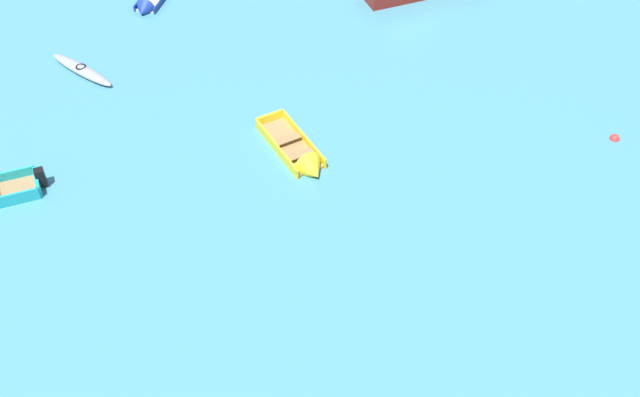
# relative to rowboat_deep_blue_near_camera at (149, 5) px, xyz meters

# --- Properties ---
(rowboat_deep_blue_near_camera) EXTENTS (1.80, 3.04, 0.89)m
(rowboat_deep_blue_near_camera) POSITION_rel_rowboat_deep_blue_near_camera_xyz_m (0.00, 0.00, 0.00)
(rowboat_deep_blue_near_camera) COLOR beige
(rowboat_deep_blue_near_camera) RESTS_ON ground_plane
(rowboat_yellow_cluster_inner) EXTENTS (2.50, 3.80, 1.04)m
(rowboat_yellow_cluster_inner) POSITION_rel_rowboat_deep_blue_near_camera_xyz_m (6.08, -10.96, 0.05)
(rowboat_yellow_cluster_inner) COLOR #99754C
(rowboat_yellow_cluster_inner) RESTS_ON ground_plane
(kayak_grey_back_row_left) EXTENTS (2.92, 2.77, 0.33)m
(kayak_grey_back_row_left) POSITION_rel_rowboat_deep_blue_near_camera_xyz_m (-2.30, -4.82, 0.03)
(kayak_grey_back_row_left) COLOR gray
(kayak_grey_back_row_left) RESTS_ON ground_plane
(mooring_buoy_between_boats_right) EXTENTS (0.36, 0.36, 0.36)m
(mooring_buoy_between_boats_right) POSITION_rel_rowboat_deep_blue_near_camera_xyz_m (17.42, -10.70, -0.13)
(mooring_buoy_between_boats_right) COLOR red
(mooring_buoy_between_boats_right) RESTS_ON ground_plane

